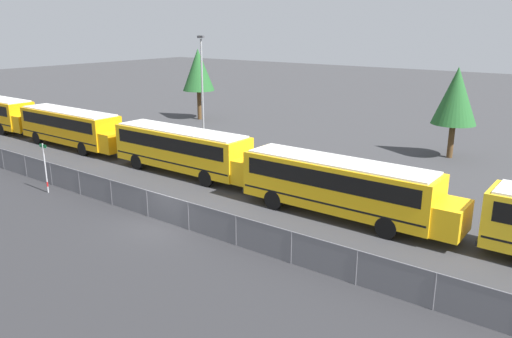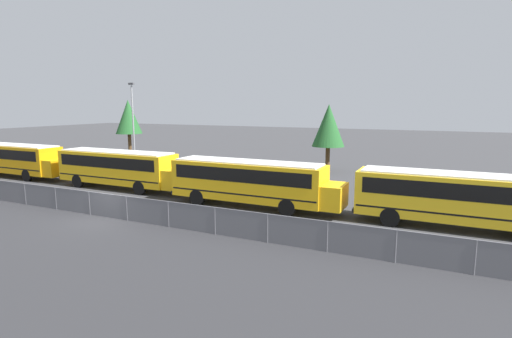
{
  "view_description": "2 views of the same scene",
  "coord_description": "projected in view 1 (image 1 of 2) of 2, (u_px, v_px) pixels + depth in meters",
  "views": [
    {
      "loc": [
        18.09,
        -16.48,
        9.87
      ],
      "look_at": [
        1.26,
        5.92,
        1.77
      ],
      "focal_mm": 35.0,
      "sensor_mm": 36.0,
      "label": 1
    },
    {
      "loc": [
        18.25,
        -17.57,
        6.81
      ],
      "look_at": [
        6.68,
        7.07,
        2.44
      ],
      "focal_mm": 28.0,
      "sensor_mm": 36.0,
      "label": 2
    }
  ],
  "objects": [
    {
      "name": "ground_plane",
      "position": [
        168.0,
        223.0,
        25.84
      ],
      "size": [
        200.0,
        200.0,
        0.0
      ],
      "primitive_type": "plane",
      "color": "#38383A"
    },
    {
      "name": "road_strip",
      "position": [
        64.0,
        266.0,
        21.23
      ],
      "size": [
        146.44,
        12.0,
        0.01
      ],
      "color": "#2B2B2D",
      "rests_on": "ground_plane"
    },
    {
      "name": "fence",
      "position": [
        167.0,
        209.0,
        25.62
      ],
      "size": [
        112.51,
        0.07,
        1.5
      ],
      "color": "#9EA0A5",
      "rests_on": "ground_plane"
    },
    {
      "name": "school_bus_2",
      "position": [
        71.0,
        125.0,
        41.25
      ],
      "size": [
        12.01,
        2.52,
        3.12
      ],
      "color": "orange",
      "rests_on": "ground_plane"
    },
    {
      "name": "school_bus_3",
      "position": [
        183.0,
        148.0,
        33.78
      ],
      "size": [
        12.01,
        2.52,
        3.12
      ],
      "color": "yellow",
      "rests_on": "ground_plane"
    },
    {
      "name": "school_bus_4",
      "position": [
        342.0,
        184.0,
        26.07
      ],
      "size": [
        12.01,
        2.52,
        3.12
      ],
      "color": "yellow",
      "rests_on": "ground_plane"
    },
    {
      "name": "street_sign",
      "position": [
        45.0,
        167.0,
        30.06
      ],
      "size": [
        0.7,
        0.09,
        3.09
      ],
      "color": "#B7B7BC",
      "rests_on": "ground_plane"
    },
    {
      "name": "light_pole",
      "position": [
        202.0,
        87.0,
        41.7
      ],
      "size": [
        0.6,
        0.24,
        9.05
      ],
      "color": "gray",
      "rests_on": "ground_plane"
    },
    {
      "name": "tree_0",
      "position": [
        198.0,
        70.0,
        52.82
      ],
      "size": [
        3.36,
        3.36,
        7.5
      ],
      "color": "#51381E",
      "rests_on": "ground_plane"
    },
    {
      "name": "tree_1",
      "position": [
        456.0,
        96.0,
        37.33
      ],
      "size": [
        3.31,
        3.31,
        6.93
      ],
      "color": "#51381E",
      "rests_on": "ground_plane"
    }
  ]
}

